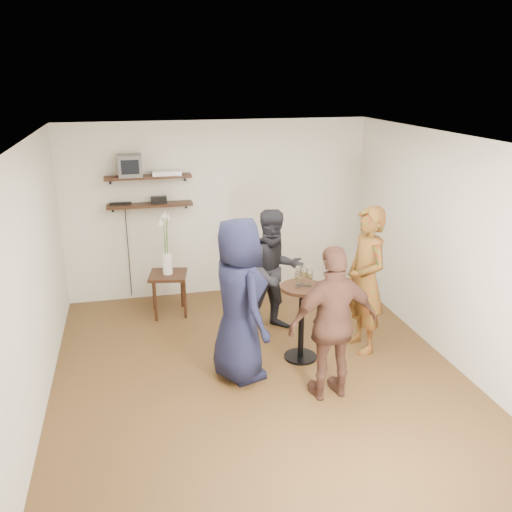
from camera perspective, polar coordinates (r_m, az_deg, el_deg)
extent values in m
cube|color=#4C3018|center=(6.32, 0.14, -12.17)|extent=(4.50, 5.00, 0.04)
cube|color=white|center=(5.46, 0.16, 12.38)|extent=(4.50, 5.00, 0.04)
cube|color=beige|center=(8.13, -4.01, 4.96)|extent=(4.50, 0.04, 2.60)
cube|color=beige|center=(3.59, 9.87, -13.95)|extent=(4.50, 0.04, 2.60)
cube|color=beige|center=(5.70, -22.65, -2.49)|extent=(0.04, 5.00, 2.60)
cube|color=beige|center=(6.63, 19.59, 0.75)|extent=(0.04, 5.00, 2.60)
cube|color=black|center=(7.78, -11.28, 8.17)|extent=(1.20, 0.25, 0.04)
cube|color=black|center=(7.86, -11.10, 5.30)|extent=(1.20, 0.25, 0.04)
cube|color=#59595B|center=(7.74, -13.13, 9.26)|extent=(0.32, 0.30, 0.30)
cube|color=silver|center=(7.78, -9.41, 8.64)|extent=(0.40, 0.24, 0.06)
cube|color=black|center=(7.85, -10.19, 5.85)|extent=(0.22, 0.10, 0.10)
cube|color=black|center=(7.89, -14.09, 5.40)|extent=(0.30, 0.05, 0.03)
cube|color=black|center=(7.57, -9.25, -1.99)|extent=(0.58, 0.58, 0.04)
cylinder|color=black|center=(7.49, -10.54, -4.78)|extent=(0.04, 0.04, 0.56)
cylinder|color=black|center=(7.51, -7.49, -4.54)|extent=(0.04, 0.04, 0.56)
cylinder|color=black|center=(7.86, -10.71, -3.65)|extent=(0.04, 0.04, 0.56)
cylinder|color=black|center=(7.88, -7.81, -3.42)|extent=(0.04, 0.04, 0.56)
cylinder|color=white|center=(7.52, -9.32, -0.84)|extent=(0.13, 0.13, 0.28)
cylinder|color=#3D6F1F|center=(7.42, -9.59, 1.26)|extent=(0.01, 0.07, 0.52)
cone|color=white|center=(7.33, -10.03, 3.61)|extent=(0.07, 0.08, 0.11)
cylinder|color=#3D6F1F|center=(7.43, -9.33, 1.51)|extent=(0.03, 0.05, 0.58)
cone|color=white|center=(7.36, -9.25, 4.15)|extent=(0.10, 0.12, 0.12)
cylinder|color=#3D6F1F|center=(7.39, -9.45, 1.66)|extent=(0.09, 0.08, 0.63)
cone|color=white|center=(7.27, -9.58, 4.42)|extent=(0.12, 0.12, 0.12)
cylinder|color=black|center=(6.21, 4.90, -3.34)|extent=(0.50, 0.50, 0.04)
cylinder|color=black|center=(6.39, 4.79, -7.04)|extent=(0.07, 0.07, 0.85)
cylinder|color=black|center=(6.59, 4.69, -10.50)|extent=(0.39, 0.39, 0.03)
cylinder|color=silver|center=(6.15, 4.35, -3.30)|extent=(0.05, 0.05, 0.00)
cylinder|color=silver|center=(6.14, 4.36, -2.94)|extent=(0.01, 0.01, 0.08)
cylinder|color=silver|center=(6.11, 4.38, -2.15)|extent=(0.06, 0.06, 0.10)
cylinder|color=#DFB35B|center=(6.11, 4.38, -2.33)|extent=(0.06, 0.06, 0.05)
cylinder|color=silver|center=(6.20, 5.65, -3.15)|extent=(0.06, 0.06, 0.00)
cylinder|color=silver|center=(6.19, 5.67, -2.76)|extent=(0.01, 0.01, 0.09)
cylinder|color=silver|center=(6.15, 5.70, -1.90)|extent=(0.07, 0.07, 0.11)
cylinder|color=#DFB35B|center=(6.16, 5.69, -2.10)|extent=(0.06, 0.06, 0.06)
cylinder|color=silver|center=(6.25, 4.48, -2.95)|extent=(0.06, 0.06, 0.00)
cylinder|color=silver|center=(6.23, 4.49, -2.53)|extent=(0.01, 0.01, 0.09)
cylinder|color=silver|center=(6.19, 4.51, -1.63)|extent=(0.07, 0.07, 0.12)
cylinder|color=#DFB35B|center=(6.20, 4.51, -1.84)|extent=(0.06, 0.06, 0.06)
cylinder|color=silver|center=(6.22, 5.06, -3.09)|extent=(0.06, 0.06, 0.00)
cylinder|color=silver|center=(6.20, 5.08, -2.67)|extent=(0.01, 0.01, 0.09)
cylinder|color=silver|center=(6.16, 5.10, -1.75)|extent=(0.07, 0.07, 0.12)
cylinder|color=#DFB35B|center=(6.17, 5.10, -1.96)|extent=(0.07, 0.07, 0.06)
imported|color=#9E1812|center=(6.55, 11.48, -2.51)|extent=(0.48, 0.68, 1.79)
imported|color=black|center=(6.92, 1.95, -1.66)|extent=(0.87, 0.72, 1.63)
imported|color=black|center=(5.83, -1.82, -4.68)|extent=(0.79, 1.01, 1.82)
imported|color=#4C2C20|center=(5.56, 8.14, -7.06)|extent=(0.99, 0.48, 1.64)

